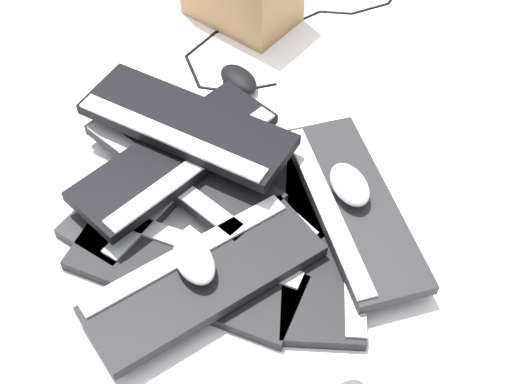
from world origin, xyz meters
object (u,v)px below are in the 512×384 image
object	(u,v)px
keyboard_2	(187,272)
mouse_5	(130,332)
keyboard_8	(353,206)
keyboard_7	(186,125)
mouse_0	(194,260)
mouse_4	(350,185)
keyboard_5	(204,278)
keyboard_6	(176,156)
mouse_1	(239,79)
keyboard_4	(181,163)
keyboard_1	(158,178)
keyboard_3	(324,241)
keyboard_0	(261,167)

from	to	relation	value
keyboard_2	mouse_5	world-z (taller)	mouse_5
keyboard_8	keyboard_2	bearing A→B (deg)	133.49
keyboard_7	mouse_0	bearing A→B (deg)	-153.33
keyboard_2	mouse_4	world-z (taller)	mouse_4
keyboard_5	keyboard_6	bearing A→B (deg)	34.63
keyboard_8	mouse_0	xyz separation A→B (m)	(-0.25, 0.22, 0.04)
mouse_0	mouse_5	xyz separation A→B (m)	(-0.14, 0.06, -0.06)
keyboard_6	mouse_0	distance (m)	0.26
keyboard_8	mouse_1	bearing A→B (deg)	51.00
keyboard_6	mouse_4	distance (m)	0.35
keyboard_4	mouse_5	bearing A→B (deg)	-169.21
keyboard_1	keyboard_4	bearing A→B (deg)	-53.58
mouse_0	keyboard_1	bearing A→B (deg)	-6.53
mouse_4	keyboard_4	bearing A→B (deg)	-125.40
mouse_5	keyboard_6	bearing A→B (deg)	-135.48
keyboard_5	keyboard_3	bearing A→B (deg)	-44.62
keyboard_2	mouse_5	distance (m)	0.16
mouse_1	mouse_0	bearing A→B (deg)	-43.74
keyboard_3	mouse_1	world-z (taller)	mouse_1
keyboard_6	keyboard_7	size ratio (longest dim) A/B	1.01
keyboard_1	keyboard_7	world-z (taller)	keyboard_7
keyboard_4	mouse_0	size ratio (longest dim) A/B	4.22
mouse_0	keyboard_2	bearing A→B (deg)	19.02
keyboard_3	keyboard_2	bearing A→B (deg)	125.73
keyboard_7	mouse_1	world-z (taller)	keyboard_7
keyboard_5	keyboard_6	world-z (taller)	keyboard_6
keyboard_2	mouse_1	distance (m)	0.53
keyboard_1	keyboard_3	world-z (taller)	same
keyboard_2	keyboard_5	bearing A→B (deg)	-112.91
keyboard_8	keyboard_1	bearing A→B (deg)	96.95
keyboard_0	keyboard_7	distance (m)	0.18
keyboard_3	keyboard_7	bearing A→B (deg)	71.47
keyboard_2	keyboard_3	size ratio (longest dim) A/B	0.96
keyboard_2	keyboard_7	bearing A→B (deg)	23.34
keyboard_1	mouse_0	xyz separation A→B (m)	(-0.20, -0.17, 0.07)
keyboard_1	keyboard_2	size ratio (longest dim) A/B	1.04
keyboard_3	mouse_4	distance (m)	0.12
keyboard_6	keyboard_8	world-z (taller)	keyboard_6
keyboard_4	keyboard_5	world-z (taller)	same
keyboard_0	keyboard_7	xyz separation A→B (m)	(-0.02, 0.15, 0.09)
keyboard_0	mouse_1	size ratio (longest dim) A/B	4.16
keyboard_1	mouse_1	size ratio (longest dim) A/B	4.20
mouse_5	keyboard_4	bearing A→B (deg)	-136.24
keyboard_0	mouse_5	xyz separation A→B (m)	(-0.44, 0.08, 0.01)
mouse_0	mouse_5	bearing A→B (deg)	107.92
keyboard_2	keyboard_7	xyz separation A→B (m)	(0.27, 0.12, 0.09)
keyboard_5	keyboard_7	size ratio (longest dim) A/B	0.98
keyboard_5	keyboard_7	distance (m)	0.33
keyboard_7	mouse_4	bearing A→B (deg)	-92.32
keyboard_2	keyboard_6	size ratio (longest dim) A/B	0.96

